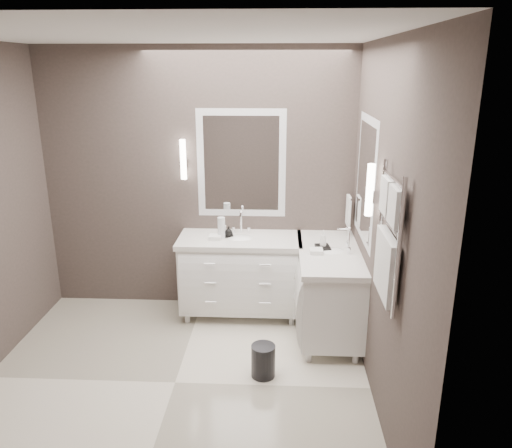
{
  "coord_description": "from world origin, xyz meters",
  "views": [
    {
      "loc": [
        0.84,
        -3.49,
        2.5
      ],
      "look_at": [
        0.64,
        0.7,
        1.16
      ],
      "focal_mm": 35.0,
      "sensor_mm": 36.0,
      "label": 1
    }
  ],
  "objects_px": {
    "vanity_back": "(240,271)",
    "towel_ladder": "(388,244)",
    "waste_bin": "(263,361)",
    "vanity_right": "(329,286)"
  },
  "relations": [
    {
      "from": "vanity_back",
      "to": "vanity_right",
      "type": "relative_size",
      "value": 1.0
    },
    {
      "from": "towel_ladder",
      "to": "waste_bin",
      "type": "xyz_separation_m",
      "value": [
        -0.83,
        0.53,
        -1.25
      ]
    },
    {
      "from": "vanity_back",
      "to": "towel_ladder",
      "type": "bearing_deg",
      "value": -55.9
    },
    {
      "from": "vanity_right",
      "to": "waste_bin",
      "type": "xyz_separation_m",
      "value": [
        -0.6,
        -0.77,
        -0.34
      ]
    },
    {
      "from": "towel_ladder",
      "to": "waste_bin",
      "type": "bearing_deg",
      "value": 147.09
    },
    {
      "from": "vanity_back",
      "to": "vanity_right",
      "type": "xyz_separation_m",
      "value": [
        0.88,
        -0.33,
        0.0
      ]
    },
    {
      "from": "vanity_back",
      "to": "waste_bin",
      "type": "relative_size",
      "value": 4.37
    },
    {
      "from": "waste_bin",
      "to": "vanity_right",
      "type": "bearing_deg",
      "value": 51.86
    },
    {
      "from": "vanity_back",
      "to": "waste_bin",
      "type": "distance_m",
      "value": 1.18
    },
    {
      "from": "vanity_back",
      "to": "towel_ladder",
      "type": "xyz_separation_m",
      "value": [
        1.1,
        -1.63,
        0.91
      ]
    }
  ]
}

